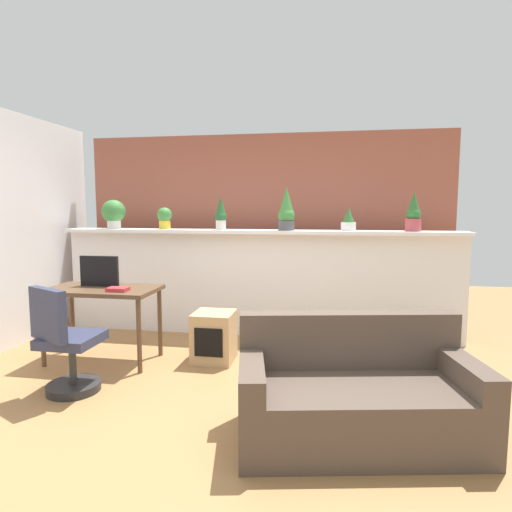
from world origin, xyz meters
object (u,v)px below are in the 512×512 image
object	(u,v)px
potted_plant_3	(286,211)
potted_plant_4	(349,221)
potted_plant_0	(114,213)
potted_plant_5	(413,214)
office_chair	(66,348)
couch	(356,397)
tv_monitor	(99,271)
book_on_desk	(118,289)
potted_plant_2	(221,214)
desk	(102,296)
potted_plant_1	(165,217)
side_cube_shelf	(214,337)

from	to	relation	value
potted_plant_3	potted_plant_4	distance (m)	0.72
potted_plant_0	potted_plant_5	xyz separation A→B (m)	(3.61, -0.02, -0.01)
office_chair	couch	bearing A→B (deg)	-7.47
tv_monitor	book_on_desk	distance (m)	0.40
potted_plant_3	potted_plant_4	xyz separation A→B (m)	(0.71, 0.06, -0.11)
book_on_desk	potted_plant_2	bearing A→B (deg)	60.29
desk	office_chair	distance (m)	0.83
potted_plant_0	office_chair	distance (m)	2.31
potted_plant_0	potted_plant_5	size ratio (longest dim) A/B	0.83
potted_plant_2	potted_plant_5	distance (m)	2.20
potted_plant_1	side_cube_shelf	size ratio (longest dim) A/B	0.53
potted_plant_1	potted_plant_2	size ratio (longest dim) A/B	0.66
potted_plant_0	side_cube_shelf	bearing A→B (deg)	-32.25
potted_plant_1	side_cube_shelf	distance (m)	1.77
tv_monitor	side_cube_shelf	distance (m)	1.34
desk	side_cube_shelf	bearing A→B (deg)	9.58
potted_plant_0	potted_plant_4	bearing A→B (deg)	-0.10
potted_plant_1	office_chair	world-z (taller)	potted_plant_1
potted_plant_5	tv_monitor	size ratio (longest dim) A/B	1.08
desk	side_cube_shelf	xyz separation A→B (m)	(1.10, 0.19, -0.42)
potted_plant_4	potted_plant_5	world-z (taller)	potted_plant_5
potted_plant_0	office_chair	xyz separation A→B (m)	(0.56, -1.95, -1.09)
tv_monitor	couch	xyz separation A→B (m)	(2.50, -1.17, -0.62)
potted_plant_4	office_chair	xyz separation A→B (m)	(-2.34, -1.95, -1.01)
book_on_desk	potted_plant_3	bearing A→B (deg)	39.88
potted_plant_3	potted_plant_4	size ratio (longest dim) A/B	1.93
potted_plant_0	potted_plant_3	bearing A→B (deg)	-1.63
potted_plant_0	potted_plant_4	world-z (taller)	potted_plant_0
potted_plant_5	office_chair	bearing A→B (deg)	-147.67
potted_plant_4	couch	distance (m)	2.51
tv_monitor	book_on_desk	size ratio (longest dim) A/B	2.09
potted_plant_3	couch	bearing A→B (deg)	-72.27
potted_plant_3	desk	xyz separation A→B (m)	(-1.73, -1.11, -0.84)
potted_plant_0	potted_plant_1	distance (m)	0.68
potted_plant_2	potted_plant_5	bearing A→B (deg)	1.30
potted_plant_5	side_cube_shelf	world-z (taller)	potted_plant_5
potted_plant_1	desk	xyz separation A→B (m)	(-0.21, -1.17, -0.76)
potted_plant_4	tv_monitor	bearing A→B (deg)	-156.55
office_chair	couch	distance (m)	2.36
desk	potted_plant_1	bearing A→B (deg)	79.72
potted_plant_1	potted_plant_4	size ratio (longest dim) A/B	1.02
couch	office_chair	bearing A→B (deg)	172.53
potted_plant_0	couch	size ratio (longest dim) A/B	0.22
desk	office_chair	bearing A→B (deg)	-82.84
book_on_desk	tv_monitor	bearing A→B (deg)	145.21
potted_plant_5	tv_monitor	world-z (taller)	potted_plant_5
tv_monitor	book_on_desk	bearing A→B (deg)	-34.79
potted_plant_3	potted_plant_5	bearing A→B (deg)	1.66
potted_plant_4	desk	distance (m)	2.80
potted_plant_0	desk	world-z (taller)	potted_plant_0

